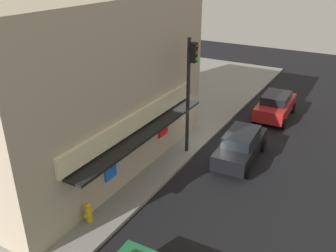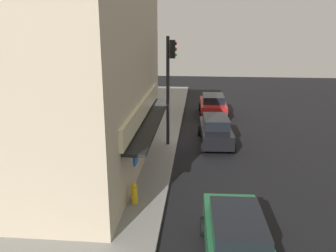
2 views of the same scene
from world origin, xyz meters
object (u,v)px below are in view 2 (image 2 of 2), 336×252
at_px(traffic_light, 170,78).
at_px(parked_car_green, 237,241).
at_px(pedestrian, 135,149).
at_px(parked_car_black, 216,130).
at_px(fire_hydrant, 134,193).
at_px(trash_can, 139,141).
at_px(parked_car_red, 213,105).

relative_size(traffic_light, parked_car_green, 1.33).
xyz_separation_m(pedestrian, parked_car_black, (4.25, -3.96, -0.26)).
distance_m(fire_hydrant, parked_car_green, 4.81).
bearing_deg(traffic_light, trash_can, 116.27).
bearing_deg(pedestrian, fire_hydrant, -170.40).
distance_m(parked_car_red, parked_car_black, 6.48).
distance_m(traffic_light, parked_car_green, 11.02).
relative_size(parked_car_green, parked_car_black, 1.02).
height_order(parked_car_red, parked_car_green, parked_car_green).
distance_m(fire_hydrant, trash_can, 6.24).
xyz_separation_m(trash_can, parked_car_red, (8.01, -4.29, 0.29)).
xyz_separation_m(traffic_light, parked_car_green, (-10.20, -2.80, -3.10)).
bearing_deg(parked_car_green, traffic_light, 15.36).
distance_m(fire_hydrant, pedestrian, 3.55).
relative_size(pedestrian, parked_car_green, 0.38).
distance_m(traffic_light, parked_car_black, 4.13).
xyz_separation_m(pedestrian, parked_car_green, (-6.68, -4.14, -0.24)).
relative_size(traffic_light, parked_car_black, 1.35).
xyz_separation_m(parked_car_red, parked_car_black, (-6.48, 0.05, -0.00)).
xyz_separation_m(traffic_light, parked_car_black, (0.72, -2.62, -3.12)).
distance_m(parked_car_red, parked_car_green, 17.41).
bearing_deg(trash_can, parked_car_black, -70.23).
bearing_deg(parked_car_green, fire_hydrant, 47.88).
relative_size(trash_can, pedestrian, 0.46).
bearing_deg(parked_car_black, traffic_light, 105.42).
relative_size(parked_car_red, parked_car_black, 0.96).
xyz_separation_m(fire_hydrant, pedestrian, (3.46, 0.59, 0.53)).
height_order(traffic_light, fire_hydrant, traffic_light).
xyz_separation_m(trash_can, pedestrian, (-2.72, -0.29, 0.55)).
height_order(fire_hydrant, pedestrian, pedestrian).
height_order(fire_hydrant, parked_car_red, parked_car_red).
height_order(pedestrian, parked_car_red, pedestrian).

